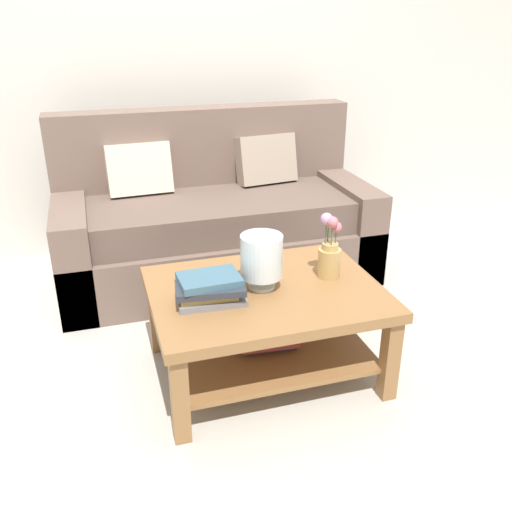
# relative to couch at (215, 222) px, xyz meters

# --- Properties ---
(ground_plane) EXTENTS (10.00, 10.00, 0.00)m
(ground_plane) POSITION_rel_couch_xyz_m (-0.04, -0.92, -0.36)
(ground_plane) COLOR #B7B2A8
(back_wall) EXTENTS (6.40, 0.12, 2.70)m
(back_wall) POSITION_rel_couch_xyz_m (-0.04, 0.73, 0.99)
(back_wall) COLOR beige
(back_wall) RESTS_ON ground
(couch) EXTENTS (1.99, 0.90, 1.06)m
(couch) POSITION_rel_couch_xyz_m (0.00, 0.00, 0.00)
(couch) COLOR brown
(couch) RESTS_ON ground
(coffee_table) EXTENTS (1.06, 0.81, 0.46)m
(coffee_table) POSITION_rel_couch_xyz_m (-0.03, -1.18, -0.03)
(coffee_table) COLOR olive
(coffee_table) RESTS_ON ground
(book_stack_main) EXTENTS (0.32, 0.22, 0.12)m
(book_stack_main) POSITION_rel_couch_xyz_m (-0.31, -1.23, 0.16)
(book_stack_main) COLOR slate
(book_stack_main) RESTS_ON coffee_table
(glass_hurricane_vase) EXTENTS (0.19, 0.19, 0.26)m
(glass_hurricane_vase) POSITION_rel_couch_xyz_m (-0.05, -1.16, 0.25)
(glass_hurricane_vase) COLOR silver
(glass_hurricane_vase) RESTS_ON coffee_table
(flower_pitcher) EXTENTS (0.11, 0.11, 0.32)m
(flower_pitcher) POSITION_rel_couch_xyz_m (0.30, -1.15, 0.22)
(flower_pitcher) COLOR tan
(flower_pitcher) RESTS_ON coffee_table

